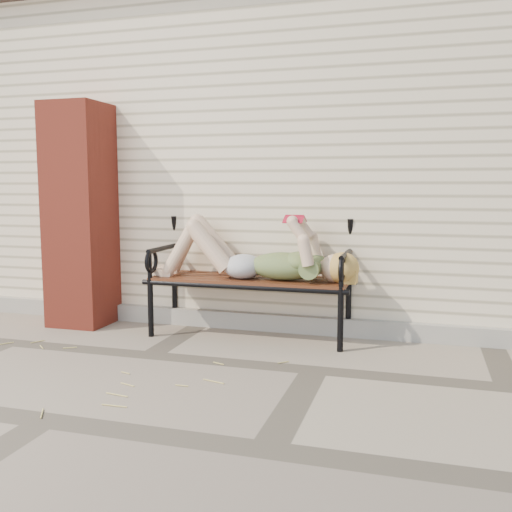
% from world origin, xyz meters
% --- Properties ---
extents(ground, '(80.00, 80.00, 0.00)m').
position_xyz_m(ground, '(0.00, 0.00, 0.00)').
color(ground, gray).
rests_on(ground, ground).
extents(house_wall, '(8.00, 4.00, 3.00)m').
position_xyz_m(house_wall, '(0.00, 3.00, 1.50)').
color(house_wall, beige).
rests_on(house_wall, ground).
extents(house_roof, '(8.30, 4.30, 0.30)m').
position_xyz_m(house_roof, '(0.00, 3.00, 3.15)').
color(house_roof, '#433630').
rests_on(house_roof, house_wall).
extents(foundation_strip, '(8.00, 0.10, 0.15)m').
position_xyz_m(foundation_strip, '(0.00, 0.97, 0.07)').
color(foundation_strip, '#9A968B').
rests_on(foundation_strip, ground).
extents(brick_pillar, '(0.50, 0.50, 2.00)m').
position_xyz_m(brick_pillar, '(-2.30, 0.75, 1.00)').
color(brick_pillar, '#9A3222').
rests_on(brick_pillar, ground).
extents(garden_bench, '(1.82, 0.72, 1.17)m').
position_xyz_m(garden_bench, '(-0.69, 0.86, 0.66)').
color(garden_bench, black).
rests_on(garden_bench, ground).
extents(reading_woman, '(1.71, 0.39, 0.54)m').
position_xyz_m(reading_woman, '(-0.68, 0.71, 0.70)').
color(reading_woman, '#0A434C').
rests_on(reading_woman, ground).
extents(straw_scatter, '(2.87, 1.42, 0.01)m').
position_xyz_m(straw_scatter, '(-1.91, -0.33, 0.01)').
color(straw_scatter, tan).
rests_on(straw_scatter, ground).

